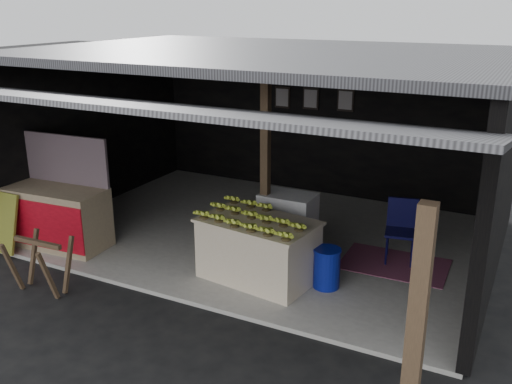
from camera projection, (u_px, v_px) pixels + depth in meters
The scene contains 13 objects.
ground at pixel (179, 302), 7.37m from camera, with size 80.00×80.00×0.00m, color black.
concrete_slab at pixel (265, 234), 9.48m from camera, with size 7.00×5.00×0.06m, color gray.
shophouse at pixel (274, 107), 9.09m from camera, with size 7.40×7.29×3.02m.
banana_table at pixel (258, 250), 7.76m from camera, with size 1.66×1.15×0.86m.
banana_pile at pixel (258, 215), 7.60m from camera, with size 1.43×0.86×0.17m, color yellow, non-canonical shape.
white_crate at pixel (288, 222), 8.68m from camera, with size 0.81×0.56×0.90m.
neighbor_stall at pixel (56, 214), 8.86m from camera, with size 1.70×0.86×1.70m.
green_signboard at pixel (1, 222), 8.64m from camera, with size 0.62×0.04×0.92m, color black.
sawhorse at pixel (40, 260), 7.50m from camera, with size 0.77×0.68×0.75m.
water_barrel at pixel (327, 269), 7.58m from camera, with size 0.35×0.35×0.52m, color navy.
plastic_chair at pixel (401, 225), 8.32m from camera, with size 0.52×0.52×0.93m.
magenta_rug at pixel (395, 264), 8.31m from camera, with size 1.50×1.00×0.01m, color maroon.
picture_frames at pixel (312, 99), 10.97m from camera, with size 1.62×0.04×0.46m.
Camera 1 is at (3.86, -5.37, 3.69)m, focal length 40.00 mm.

